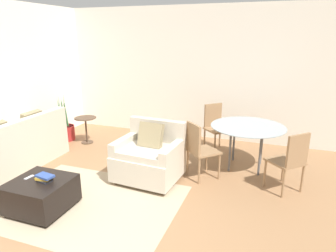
{
  "coord_description": "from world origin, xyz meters",
  "views": [
    {
      "loc": [
        1.79,
        -2.26,
        2.16
      ],
      "look_at": [
        0.22,
        2.09,
        0.75
      ],
      "focal_mm": 32.0,
      "sensor_mm": 36.0,
      "label": 1
    }
  ],
  "objects_px": {
    "potted_plant": "(65,129)",
    "dining_chair_far_left": "(216,124)",
    "ottoman": "(41,194)",
    "tv_remote_primary": "(29,177)",
    "dining_table": "(248,130)",
    "armchair": "(149,157)",
    "book_stack": "(45,178)",
    "side_table": "(86,125)",
    "dining_chair_near_left": "(199,147)",
    "dining_chair_near_right": "(291,158)",
    "couch": "(13,151)"
  },
  "relations": [
    {
      "from": "potted_plant",
      "to": "dining_chair_near_left",
      "type": "xyz_separation_m",
      "value": [
        3.13,
        -0.78,
        0.29
      ]
    },
    {
      "from": "armchair",
      "to": "book_stack",
      "type": "bearing_deg",
      "value": -125.77
    },
    {
      "from": "tv_remote_primary",
      "to": "dining_chair_near_left",
      "type": "relative_size",
      "value": 0.15
    },
    {
      "from": "potted_plant",
      "to": "side_table",
      "type": "bearing_deg",
      "value": -0.67
    },
    {
      "from": "couch",
      "to": "tv_remote_primary",
      "type": "xyz_separation_m",
      "value": [
        1.14,
        -0.82,
        0.1
      ]
    },
    {
      "from": "dining_chair_near_right",
      "to": "tv_remote_primary",
      "type": "bearing_deg",
      "value": -154.28
    },
    {
      "from": "couch",
      "to": "side_table",
      "type": "xyz_separation_m",
      "value": [
        0.41,
        1.48,
        0.08
      ]
    },
    {
      "from": "couch",
      "to": "dining_chair_near_right",
      "type": "distance_m",
      "value": 4.36
    },
    {
      "from": "dining_table",
      "to": "dining_chair_near_left",
      "type": "xyz_separation_m",
      "value": [
        -0.65,
        -0.65,
        -0.15
      ]
    },
    {
      "from": "ottoman",
      "to": "dining_chair_far_left",
      "type": "height_order",
      "value": "dining_chair_far_left"
    },
    {
      "from": "dining_table",
      "to": "book_stack",
      "type": "bearing_deg",
      "value": -135.82
    },
    {
      "from": "dining_chair_far_left",
      "to": "tv_remote_primary",
      "type": "bearing_deg",
      "value": -123.2
    },
    {
      "from": "ottoman",
      "to": "dining_chair_near_left",
      "type": "bearing_deg",
      "value": 42.91
    },
    {
      "from": "couch",
      "to": "book_stack",
      "type": "xyz_separation_m",
      "value": [
        1.4,
        -0.83,
        0.14
      ]
    },
    {
      "from": "armchair",
      "to": "book_stack",
      "type": "xyz_separation_m",
      "value": [
        -0.89,
        -1.24,
        0.09
      ]
    },
    {
      "from": "book_stack",
      "to": "side_table",
      "type": "bearing_deg",
      "value": 113.21
    },
    {
      "from": "tv_remote_primary",
      "to": "side_table",
      "type": "relative_size",
      "value": 0.25
    },
    {
      "from": "armchair",
      "to": "side_table",
      "type": "bearing_deg",
      "value": 150.32
    },
    {
      "from": "ottoman",
      "to": "dining_chair_far_left",
      "type": "relative_size",
      "value": 0.79
    },
    {
      "from": "dining_table",
      "to": "couch",
      "type": "bearing_deg",
      "value": -159.66
    },
    {
      "from": "couch",
      "to": "ottoman",
      "type": "height_order",
      "value": "couch"
    },
    {
      "from": "book_stack",
      "to": "potted_plant",
      "type": "distance_m",
      "value": 2.79
    },
    {
      "from": "dining_chair_near_right",
      "to": "dining_chair_far_left",
      "type": "relative_size",
      "value": 1.0
    },
    {
      "from": "potted_plant",
      "to": "dining_chair_far_left",
      "type": "bearing_deg",
      "value": 9.5
    },
    {
      "from": "armchair",
      "to": "dining_chair_near_left",
      "type": "distance_m",
      "value": 0.78
    },
    {
      "from": "dining_chair_near_right",
      "to": "dining_chair_near_left",
      "type": "bearing_deg",
      "value": 180.0
    },
    {
      "from": "tv_remote_primary",
      "to": "dining_table",
      "type": "relative_size",
      "value": 0.11
    },
    {
      "from": "armchair",
      "to": "ottoman",
      "type": "height_order",
      "value": "armchair"
    },
    {
      "from": "dining_table",
      "to": "dining_chair_near_left",
      "type": "bearing_deg",
      "value": -135.0
    },
    {
      "from": "potted_plant",
      "to": "dining_chair_near_right",
      "type": "relative_size",
      "value": 1.1
    },
    {
      "from": "potted_plant",
      "to": "dining_chair_far_left",
      "type": "relative_size",
      "value": 1.1
    },
    {
      "from": "dining_chair_far_left",
      "to": "potted_plant",
      "type": "bearing_deg",
      "value": -170.5
    },
    {
      "from": "couch",
      "to": "book_stack",
      "type": "height_order",
      "value": "couch"
    },
    {
      "from": "dining_table",
      "to": "tv_remote_primary",
      "type": "bearing_deg",
      "value": -139.03
    },
    {
      "from": "book_stack",
      "to": "dining_chair_near_right",
      "type": "xyz_separation_m",
      "value": [
        2.9,
        1.53,
        0.07
      ]
    },
    {
      "from": "armchair",
      "to": "side_table",
      "type": "relative_size",
      "value": 1.82
    },
    {
      "from": "book_stack",
      "to": "dining_chair_near_right",
      "type": "bearing_deg",
      "value": 27.8
    },
    {
      "from": "ottoman",
      "to": "potted_plant",
      "type": "bearing_deg",
      "value": 122.09
    },
    {
      "from": "book_stack",
      "to": "side_table",
      "type": "xyz_separation_m",
      "value": [
        -0.99,
        2.31,
        -0.07
      ]
    },
    {
      "from": "potted_plant",
      "to": "dining_table",
      "type": "xyz_separation_m",
      "value": [
        3.78,
        -0.13,
        0.43
      ]
    },
    {
      "from": "tv_remote_primary",
      "to": "potted_plant",
      "type": "height_order",
      "value": "potted_plant"
    },
    {
      "from": "dining_chair_near_left",
      "to": "dining_chair_near_right",
      "type": "bearing_deg",
      "value": 0.0
    },
    {
      "from": "armchair",
      "to": "dining_chair_far_left",
      "type": "height_order",
      "value": "same"
    },
    {
      "from": "potted_plant",
      "to": "dining_chair_far_left",
      "type": "xyz_separation_m",
      "value": [
        3.13,
        0.52,
        0.29
      ]
    },
    {
      "from": "ottoman",
      "to": "side_table",
      "type": "xyz_separation_m",
      "value": [
        -0.92,
        2.33,
        0.16
      ]
    },
    {
      "from": "armchair",
      "to": "potted_plant",
      "type": "bearing_deg",
      "value": 156.03
    },
    {
      "from": "dining_chair_near_left",
      "to": "dining_chair_near_right",
      "type": "distance_m",
      "value": 1.31
    },
    {
      "from": "side_table",
      "to": "dining_chair_near_right",
      "type": "xyz_separation_m",
      "value": [
        3.89,
        -0.78,
        0.13
      ]
    },
    {
      "from": "couch",
      "to": "ottoman",
      "type": "distance_m",
      "value": 1.58
    },
    {
      "from": "side_table",
      "to": "dining_chair_near_left",
      "type": "height_order",
      "value": "dining_chair_near_left"
    }
  ]
}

